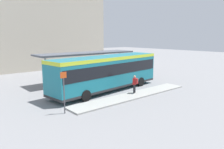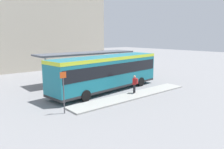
{
  "view_description": "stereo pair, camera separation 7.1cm",
  "coord_description": "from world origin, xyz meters",
  "px_view_note": "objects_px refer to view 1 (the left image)",
  "views": [
    {
      "loc": [
        -12.76,
        -15.63,
        5.08
      ],
      "look_at": [
        0.59,
        0.0,
        1.46
      ],
      "focal_mm": 35.0,
      "sensor_mm": 36.0,
      "label": 1
    },
    {
      "loc": [
        -12.7,
        -15.67,
        5.08
      ],
      "look_at": [
        0.59,
        0.0,
        1.46
      ],
      "focal_mm": 35.0,
      "sensor_mm": 36.0,
      "label": 2
    }
  ],
  "objects_px": {
    "bicycle_black": "(143,73)",
    "potted_planter_near_shelter": "(68,83)",
    "platform_sign": "(64,91)",
    "city_bus": "(107,71)",
    "pedestrian_waiting": "(135,83)",
    "bicycle_white": "(146,74)",
    "bicycle_red": "(137,72)"
  },
  "relations": [
    {
      "from": "bicycle_black",
      "to": "potted_planter_near_shelter",
      "type": "bearing_deg",
      "value": -90.82
    },
    {
      "from": "bicycle_black",
      "to": "platform_sign",
      "type": "distance_m",
      "value": 16.06
    },
    {
      "from": "city_bus",
      "to": "bicycle_black",
      "type": "height_order",
      "value": "city_bus"
    },
    {
      "from": "pedestrian_waiting",
      "to": "bicycle_white",
      "type": "height_order",
      "value": "pedestrian_waiting"
    },
    {
      "from": "city_bus",
      "to": "pedestrian_waiting",
      "type": "distance_m",
      "value": 2.99
    },
    {
      "from": "bicycle_white",
      "to": "city_bus",
      "type": "bearing_deg",
      "value": -71.48
    },
    {
      "from": "bicycle_red",
      "to": "city_bus",
      "type": "bearing_deg",
      "value": -60.14
    },
    {
      "from": "bicycle_black",
      "to": "bicycle_red",
      "type": "relative_size",
      "value": 0.89
    },
    {
      "from": "city_bus",
      "to": "bicycle_white",
      "type": "xyz_separation_m",
      "value": [
        8.29,
        2.31,
        -1.56
      ]
    },
    {
      "from": "bicycle_black",
      "to": "platform_sign",
      "type": "bearing_deg",
      "value": -72.03
    },
    {
      "from": "potted_planter_near_shelter",
      "to": "platform_sign",
      "type": "relative_size",
      "value": 0.48
    },
    {
      "from": "bicycle_red",
      "to": "potted_planter_near_shelter",
      "type": "distance_m",
      "value": 11.36
    },
    {
      "from": "city_bus",
      "to": "bicycle_red",
      "type": "relative_size",
      "value": 7.0
    },
    {
      "from": "pedestrian_waiting",
      "to": "potted_planter_near_shelter",
      "type": "height_order",
      "value": "pedestrian_waiting"
    },
    {
      "from": "potted_planter_near_shelter",
      "to": "bicycle_black",
      "type": "bearing_deg",
      "value": 3.93
    },
    {
      "from": "pedestrian_waiting",
      "to": "bicycle_white",
      "type": "xyz_separation_m",
      "value": [
        7.37,
        5.01,
        -0.69
      ]
    },
    {
      "from": "potted_planter_near_shelter",
      "to": "platform_sign",
      "type": "height_order",
      "value": "platform_sign"
    },
    {
      "from": "bicycle_black",
      "to": "city_bus",
      "type": "bearing_deg",
      "value": -74.64
    },
    {
      "from": "pedestrian_waiting",
      "to": "city_bus",
      "type": "bearing_deg",
      "value": -1.78
    },
    {
      "from": "bicycle_red",
      "to": "potted_planter_near_shelter",
      "type": "xyz_separation_m",
      "value": [
        -11.24,
        -1.64,
        0.34
      ]
    },
    {
      "from": "city_bus",
      "to": "potted_planter_near_shelter",
      "type": "distance_m",
      "value": 3.91
    },
    {
      "from": "pedestrian_waiting",
      "to": "bicycle_red",
      "type": "distance_m",
      "value": 10.05
    },
    {
      "from": "potted_planter_near_shelter",
      "to": "platform_sign",
      "type": "xyz_separation_m",
      "value": [
        -3.28,
        -5.4,
        0.85
      ]
    },
    {
      "from": "pedestrian_waiting",
      "to": "platform_sign",
      "type": "relative_size",
      "value": 0.57
    },
    {
      "from": "pedestrian_waiting",
      "to": "platform_sign",
      "type": "xyz_separation_m",
      "value": [
        -7.07,
        -0.32,
        0.53
      ]
    },
    {
      "from": "bicycle_white",
      "to": "bicycle_red",
      "type": "distance_m",
      "value": 1.71
    },
    {
      "from": "pedestrian_waiting",
      "to": "potted_planter_near_shelter",
      "type": "bearing_deg",
      "value": 16.19
    },
    {
      "from": "pedestrian_waiting",
      "to": "bicycle_white",
      "type": "relative_size",
      "value": 1.01
    },
    {
      "from": "platform_sign",
      "to": "pedestrian_waiting",
      "type": "bearing_deg",
      "value": 2.61
    },
    {
      "from": "pedestrian_waiting",
      "to": "potted_planter_near_shelter",
      "type": "relative_size",
      "value": 1.17
    },
    {
      "from": "bicycle_white",
      "to": "bicycle_black",
      "type": "bearing_deg",
      "value": 161.42
    },
    {
      "from": "bicycle_black",
      "to": "platform_sign",
      "type": "xyz_separation_m",
      "value": [
        -14.77,
        -6.19,
        1.22
      ]
    }
  ]
}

